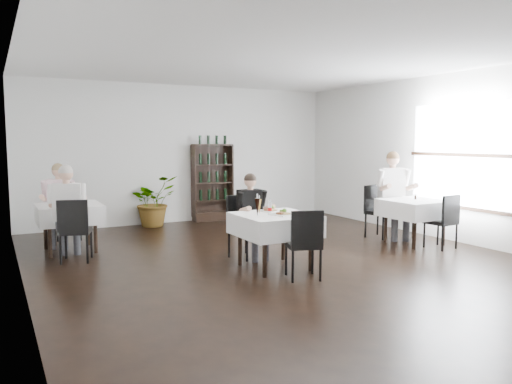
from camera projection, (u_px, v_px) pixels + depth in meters
room_shell at (293, 162)px, 7.06m from camera, size 9.00×9.00×9.00m
window_right at (462, 158)px, 8.69m from camera, size 0.06×2.30×1.85m
wine_shelf at (213, 183)px, 11.19m from camera, size 0.90×0.28×1.75m
main_table at (275, 225)px, 7.01m from camera, size 1.03×1.03×0.77m
left_table at (69, 214)px, 8.08m from camera, size 0.98×0.98×0.77m
right_table at (415, 208)px, 8.68m from camera, size 0.98×0.98×0.77m
potted_tree at (153, 201)px, 10.47m from camera, size 1.21×1.14×1.06m
main_chair_far at (243, 222)px, 7.71m from camera, size 0.56×0.56×0.96m
main_chair_near at (305, 240)px, 6.42m from camera, size 0.53×0.54×0.92m
left_chair_far at (68, 211)px, 8.78m from camera, size 0.53×0.54×0.99m
left_chair_near at (74, 226)px, 7.34m from camera, size 0.55×0.55×0.95m
right_chair_far at (377, 208)px, 9.30m from camera, size 0.53×0.53×0.97m
right_chair_near at (445, 218)px, 8.26m from camera, size 0.45×0.45×0.91m
diner_main at (252, 209)px, 7.59m from camera, size 0.49×0.49×1.30m
diner_left_far at (59, 198)px, 8.46m from camera, size 0.58×0.61×1.42m
diner_left_near at (67, 205)px, 7.51m from camera, size 0.59×0.62×1.44m
diner_right_far at (394, 188)px, 9.14m from camera, size 0.68×0.73×1.60m
plate_far at (270, 210)px, 7.25m from camera, size 0.36×0.36×0.08m
plate_near at (282, 214)px, 6.90m from camera, size 0.35×0.35×0.09m
pilsner_dark at (257, 207)px, 6.77m from camera, size 0.07×0.07×0.31m
pilsner_lager at (259, 207)px, 6.99m from camera, size 0.06×0.06×0.26m
coke_bottle at (270, 208)px, 6.91m from camera, size 0.06×0.06×0.24m
napkin_cutlery at (297, 214)px, 6.98m from camera, size 0.19×0.17×0.02m
pepper_mill at (415, 197)px, 8.74m from camera, size 0.04×0.04×0.09m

